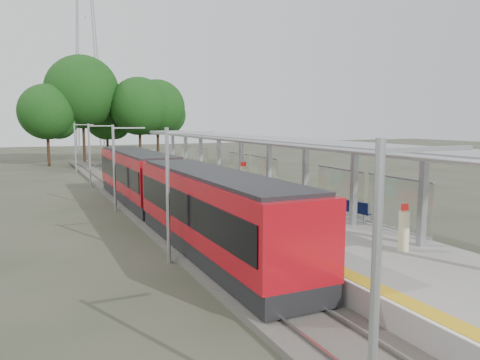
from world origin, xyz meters
name	(u,v)px	position (x,y,z in m)	size (l,w,h in m)	color
ground	(420,297)	(0.00, 0.00, 0.00)	(200.00, 200.00, 0.00)	#474438
trackbed	(140,204)	(-4.50, 20.00, 0.12)	(3.00, 70.00, 0.24)	#59544C
platform	(204,194)	(0.00, 20.00, 0.50)	(6.00, 50.00, 1.00)	gray
tactile_strip	(168,189)	(-2.55, 20.00, 1.01)	(0.60, 50.00, 0.02)	gold
end_fence	(130,155)	(0.00, 44.95, 1.60)	(6.00, 0.10, 1.20)	#9EA0A5
train	(166,188)	(-4.50, 13.60, 2.05)	(2.74, 27.60, 3.62)	black
canopy	(248,144)	(1.61, 16.19, 4.20)	(3.27, 38.00, 3.66)	#9EA0A5
pylon	(86,40)	(-1.00, 73.00, 19.00)	(8.00, 4.00, 38.00)	#9EA0A5
tree_cluster	(106,103)	(-1.27, 53.10, 7.91)	(21.25, 12.31, 14.06)	#382316
catenary_masts	(115,165)	(-6.22, 19.00, 2.91)	(2.08, 48.16, 5.40)	#9EA0A5
bench_near	(357,211)	(2.62, 6.47, 1.49)	(0.71, 1.43, 0.94)	#0D1544
bench_mid	(221,173)	(2.60, 23.05, 1.59)	(0.63, 1.67, 1.12)	#0D1544
bench_far	(206,173)	(1.47, 23.38, 1.57)	(0.83, 1.65, 1.08)	#0D1544
info_pillar_near	(404,230)	(0.89, 1.75, 1.75)	(0.39, 0.39, 1.72)	beige
info_pillar_far	(243,179)	(1.56, 16.74, 1.86)	(0.45, 0.45, 1.98)	beige
litter_bin	(214,178)	(1.31, 21.40, 1.40)	(0.39, 0.39, 0.79)	#9EA0A5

